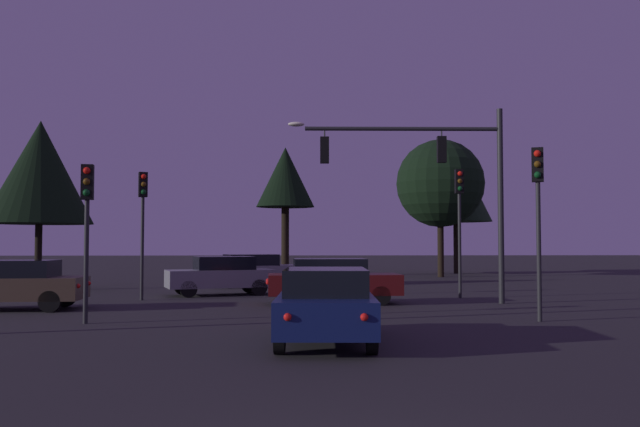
{
  "coord_description": "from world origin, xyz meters",
  "views": [
    {
      "loc": [
        -0.58,
        -5.17,
        2.03
      ],
      "look_at": [
        0.34,
        18.88,
        3.12
      ],
      "focal_mm": 37.24,
      "sensor_mm": 36.0,
      "label": 1
    }
  ],
  "objects_px": {
    "traffic_light_corner_left": "(538,198)",
    "traffic_light_far_side": "(143,210)",
    "car_far_lane": "(221,275)",
    "tree_right_cluster": "(440,184)",
    "car_crossing_right": "(10,284)",
    "traffic_light_corner_right": "(459,207)",
    "traffic_signal_mast_arm": "(437,169)",
    "car_parked_lot": "(253,270)",
    "car_nearside_lane": "(326,304)",
    "car_crossing_left": "(333,280)",
    "tree_behind_sign": "(285,178)",
    "tree_left_far": "(40,172)",
    "traffic_light_median": "(87,210)",
    "tree_center_horizon": "(456,185)"
  },
  "relations": [
    {
      "from": "car_crossing_left",
      "to": "car_crossing_right",
      "type": "relative_size",
      "value": 1.0
    },
    {
      "from": "traffic_signal_mast_arm",
      "to": "tree_left_far",
      "type": "xyz_separation_m",
      "value": [
        -15.99,
        6.96,
        0.58
      ]
    },
    {
      "from": "traffic_light_corner_left",
      "to": "traffic_light_median",
      "type": "relative_size",
      "value": 1.12
    },
    {
      "from": "traffic_signal_mast_arm",
      "to": "car_far_lane",
      "type": "xyz_separation_m",
      "value": [
        -7.73,
        3.96,
        -3.77
      ]
    },
    {
      "from": "traffic_light_corner_left",
      "to": "traffic_light_far_side",
      "type": "relative_size",
      "value": 0.99
    },
    {
      "from": "traffic_light_median",
      "to": "tree_right_cluster",
      "type": "bearing_deg",
      "value": 58.21
    },
    {
      "from": "car_nearside_lane",
      "to": "car_crossing_left",
      "type": "distance_m",
      "value": 8.83
    },
    {
      "from": "car_parked_lot",
      "to": "car_far_lane",
      "type": "bearing_deg",
      "value": -100.18
    },
    {
      "from": "traffic_light_corner_left",
      "to": "tree_center_horizon",
      "type": "distance_m",
      "value": 27.99
    },
    {
      "from": "traffic_signal_mast_arm",
      "to": "car_crossing_right",
      "type": "distance_m",
      "value": 14.14
    },
    {
      "from": "traffic_light_median",
      "to": "car_crossing_left",
      "type": "relative_size",
      "value": 0.89
    },
    {
      "from": "car_crossing_left",
      "to": "tree_left_far",
      "type": "bearing_deg",
      "value": 150.98
    },
    {
      "from": "car_crossing_right",
      "to": "traffic_light_corner_right",
      "type": "bearing_deg",
      "value": 14.72
    },
    {
      "from": "car_crossing_left",
      "to": "car_crossing_right",
      "type": "height_order",
      "value": "same"
    },
    {
      "from": "car_crossing_right",
      "to": "tree_left_far",
      "type": "relative_size",
      "value": 0.62
    },
    {
      "from": "traffic_light_median",
      "to": "tree_left_far",
      "type": "relative_size",
      "value": 0.55
    },
    {
      "from": "traffic_light_corner_right",
      "to": "car_far_lane",
      "type": "relative_size",
      "value": 1.08
    },
    {
      "from": "tree_center_horizon",
      "to": "tree_right_cluster",
      "type": "relative_size",
      "value": 1.03
    },
    {
      "from": "traffic_light_corner_left",
      "to": "traffic_light_corner_right",
      "type": "distance_m",
      "value": 7.46
    },
    {
      "from": "car_parked_lot",
      "to": "tree_right_cluster",
      "type": "distance_m",
      "value": 14.53
    },
    {
      "from": "traffic_light_corner_right",
      "to": "tree_right_cluster",
      "type": "xyz_separation_m",
      "value": [
        2.67,
        15.32,
        2.29
      ]
    },
    {
      "from": "traffic_light_corner_left",
      "to": "traffic_light_far_side",
      "type": "xyz_separation_m",
      "value": [
        -11.85,
        6.92,
        0.03
      ]
    },
    {
      "from": "traffic_light_corner_left",
      "to": "car_far_lane",
      "type": "relative_size",
      "value": 1.02
    },
    {
      "from": "car_parked_lot",
      "to": "car_crossing_right",
      "type": "bearing_deg",
      "value": -121.87
    },
    {
      "from": "traffic_light_corner_left",
      "to": "car_far_lane",
      "type": "distance_m",
      "value": 13.28
    },
    {
      "from": "car_nearside_lane",
      "to": "car_parked_lot",
      "type": "bearing_deg",
      "value": 98.24
    },
    {
      "from": "tree_right_cluster",
      "to": "tree_behind_sign",
      "type": "bearing_deg",
      "value": 172.58
    },
    {
      "from": "traffic_light_far_side",
      "to": "car_far_lane",
      "type": "relative_size",
      "value": 1.03
    },
    {
      "from": "traffic_light_corner_left",
      "to": "traffic_signal_mast_arm",
      "type": "bearing_deg",
      "value": 106.4
    },
    {
      "from": "tree_right_cluster",
      "to": "car_nearside_lane",
      "type": "bearing_deg",
      "value": -107.33
    },
    {
      "from": "traffic_signal_mast_arm",
      "to": "car_far_lane",
      "type": "distance_m",
      "value": 9.47
    },
    {
      "from": "traffic_light_corner_right",
      "to": "tree_behind_sign",
      "type": "height_order",
      "value": "tree_behind_sign"
    },
    {
      "from": "car_parked_lot",
      "to": "tree_behind_sign",
      "type": "height_order",
      "value": "tree_behind_sign"
    },
    {
      "from": "car_parked_lot",
      "to": "tree_center_horizon",
      "type": "distance_m",
      "value": 19.13
    },
    {
      "from": "traffic_light_median",
      "to": "car_far_lane",
      "type": "bearing_deg",
      "value": 75.37
    },
    {
      "from": "tree_behind_sign",
      "to": "traffic_light_median",
      "type": "bearing_deg",
      "value": -101.07
    },
    {
      "from": "traffic_light_median",
      "to": "car_parked_lot",
      "type": "xyz_separation_m",
      "value": [
        3.34,
        14.4,
        -2.08
      ]
    },
    {
      "from": "tree_behind_sign",
      "to": "tree_center_horizon",
      "type": "height_order",
      "value": "tree_center_horizon"
    },
    {
      "from": "traffic_light_median",
      "to": "car_parked_lot",
      "type": "bearing_deg",
      "value": 76.95
    },
    {
      "from": "traffic_signal_mast_arm",
      "to": "traffic_light_far_side",
      "type": "distance_m",
      "value": 10.53
    },
    {
      "from": "car_parked_lot",
      "to": "tree_right_cluster",
      "type": "xyz_separation_m",
      "value": [
        10.8,
        8.41,
        4.88
      ]
    },
    {
      "from": "traffic_signal_mast_arm",
      "to": "traffic_light_corner_left",
      "type": "xyz_separation_m",
      "value": [
        1.54,
        -5.23,
        -1.35
      ]
    },
    {
      "from": "car_parked_lot",
      "to": "traffic_signal_mast_arm",
      "type": "bearing_deg",
      "value": -53.37
    },
    {
      "from": "tree_behind_sign",
      "to": "car_crossing_right",
      "type": "bearing_deg",
      "value": -111.58
    },
    {
      "from": "traffic_signal_mast_arm",
      "to": "car_parked_lot",
      "type": "relative_size",
      "value": 1.57
    },
    {
      "from": "car_far_lane",
      "to": "tree_right_cluster",
      "type": "xyz_separation_m",
      "value": [
        11.73,
        13.59,
        4.88
      ]
    },
    {
      "from": "car_nearside_lane",
      "to": "car_crossing_left",
      "type": "height_order",
      "value": "same"
    },
    {
      "from": "car_far_lane",
      "to": "tree_right_cluster",
      "type": "relative_size",
      "value": 0.53
    },
    {
      "from": "car_nearside_lane",
      "to": "car_crossing_right",
      "type": "xyz_separation_m",
      "value": [
        -9.32,
        7.07,
        0.0
      ]
    },
    {
      "from": "car_crossing_left",
      "to": "tree_behind_sign",
      "type": "relative_size",
      "value": 0.57
    }
  ]
}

